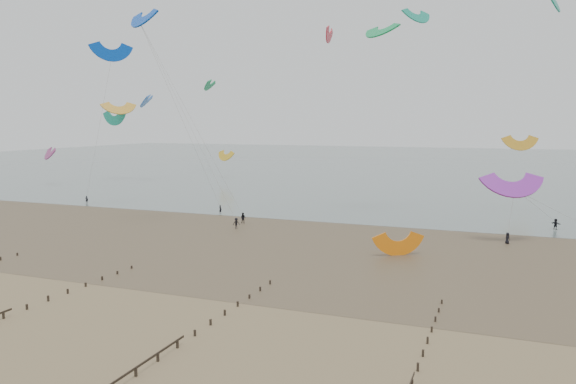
% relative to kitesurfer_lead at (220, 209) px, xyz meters
% --- Properties ---
extents(ground, '(500.00, 500.00, 0.00)m').
position_rel_kitesurfer_lead_xyz_m(ground, '(23.29, -51.92, -0.81)').
color(ground, brown).
rests_on(ground, ground).
extents(sea_and_shore, '(500.00, 665.00, 0.03)m').
position_rel_kitesurfer_lead_xyz_m(sea_and_shore, '(19.22, -17.52, -0.80)').
color(sea_and_shore, '#475654').
rests_on(sea_and_shore, ground).
extents(kitesurfer_lead, '(0.68, 0.56, 1.62)m').
position_rel_kitesurfer_lead_xyz_m(kitesurfer_lead, '(0.00, 0.00, 0.00)').
color(kitesurfer_lead, black).
rests_on(kitesurfer_lead, ground).
extents(kitesurfers, '(120.24, 19.37, 1.88)m').
position_rel_kitesurfer_lead_xyz_m(kitesurfers, '(37.25, -4.57, 0.06)').
color(kitesurfers, black).
rests_on(kitesurfers, ground).
extents(grounded_kite, '(7.49, 7.10, 3.26)m').
position_rel_kitesurfer_lead_xyz_m(grounded_kite, '(37.84, -21.69, -0.81)').
color(grounded_kite, orange).
rests_on(grounded_kite, ground).
extents(kites_airborne, '(240.12, 114.07, 41.69)m').
position_rel_kitesurfer_lead_xyz_m(kites_airborne, '(7.77, 35.93, 22.12)').
color(kites_airborne, '#158F74').
rests_on(kites_airborne, ground).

